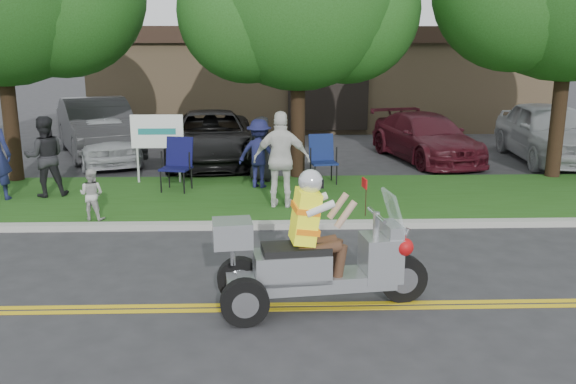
{
  "coord_description": "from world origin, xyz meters",
  "views": [
    {
      "loc": [
        -0.22,
        -7.98,
        3.42
      ],
      "look_at": [
        0.09,
        2.0,
        0.96
      ],
      "focal_mm": 38.0,
      "sensor_mm": 36.0,
      "label": 1
    }
  ],
  "objects_px": {
    "spectator_adult_right": "(282,160)",
    "parked_car_right": "(426,137)",
    "parked_car_left": "(97,127)",
    "parked_car_mid": "(211,138)",
    "parked_car_far_left": "(105,139)",
    "lawn_chair_b": "(178,160)",
    "trike_scooter": "(313,261)",
    "lawn_chair_a": "(322,156)",
    "parked_car_far_right": "(549,132)",
    "spectator_adult_mid": "(45,157)"
  },
  "relations": [
    {
      "from": "spectator_adult_right",
      "to": "parked_car_right",
      "type": "relative_size",
      "value": 0.42
    },
    {
      "from": "parked_car_left",
      "to": "parked_car_right",
      "type": "distance_m",
      "value": 9.98
    },
    {
      "from": "parked_car_mid",
      "to": "parked_car_far_left",
      "type": "bearing_deg",
      "value": 170.16
    },
    {
      "from": "lawn_chair_b",
      "to": "parked_car_far_left",
      "type": "bearing_deg",
      "value": 137.23
    },
    {
      "from": "trike_scooter",
      "to": "parked_car_mid",
      "type": "bearing_deg",
      "value": 95.23
    },
    {
      "from": "lawn_chair_a",
      "to": "parked_car_mid",
      "type": "bearing_deg",
      "value": 125.79
    },
    {
      "from": "parked_car_far_left",
      "to": "parked_car_mid",
      "type": "bearing_deg",
      "value": -25.62
    },
    {
      "from": "parked_car_mid",
      "to": "parked_car_far_right",
      "type": "distance_m",
      "value": 9.89
    },
    {
      "from": "spectator_adult_right",
      "to": "parked_car_left",
      "type": "xyz_separation_m",
      "value": [
        -5.53,
        6.61,
        -0.21
      ]
    },
    {
      "from": "parked_car_far_right",
      "to": "lawn_chair_a",
      "type": "bearing_deg",
      "value": -151.56
    },
    {
      "from": "trike_scooter",
      "to": "parked_car_right",
      "type": "bearing_deg",
      "value": 61.03
    },
    {
      "from": "lawn_chair_b",
      "to": "spectator_adult_mid",
      "type": "distance_m",
      "value": 2.87
    },
    {
      "from": "trike_scooter",
      "to": "parked_car_right",
      "type": "xyz_separation_m",
      "value": [
        4.08,
        10.27,
        0.03
      ]
    },
    {
      "from": "parked_car_far_left",
      "to": "parked_car_mid",
      "type": "height_order",
      "value": "parked_car_mid"
    },
    {
      "from": "spectator_adult_mid",
      "to": "parked_car_left",
      "type": "height_order",
      "value": "spectator_adult_mid"
    },
    {
      "from": "parked_car_left",
      "to": "parked_car_right",
      "type": "bearing_deg",
      "value": -30.29
    },
    {
      "from": "lawn_chair_a",
      "to": "parked_car_mid",
      "type": "xyz_separation_m",
      "value": [
        -2.96,
        3.0,
        -0.01
      ]
    },
    {
      "from": "trike_scooter",
      "to": "parked_car_far_left",
      "type": "xyz_separation_m",
      "value": [
        -5.34,
        10.22,
        0.04
      ]
    },
    {
      "from": "spectator_adult_mid",
      "to": "parked_car_left",
      "type": "bearing_deg",
      "value": -104.96
    },
    {
      "from": "spectator_adult_mid",
      "to": "parked_car_far_right",
      "type": "height_order",
      "value": "spectator_adult_mid"
    },
    {
      "from": "parked_car_far_left",
      "to": "parked_car_left",
      "type": "bearing_deg",
      "value": 91.68
    },
    {
      "from": "parked_car_left",
      "to": "spectator_adult_mid",
      "type": "bearing_deg",
      "value": -110.2
    },
    {
      "from": "parked_car_left",
      "to": "lawn_chair_b",
      "type": "bearing_deg",
      "value": -81.62
    },
    {
      "from": "trike_scooter",
      "to": "parked_car_mid",
      "type": "xyz_separation_m",
      "value": [
        -2.23,
        10.02,
        0.1
      ]
    },
    {
      "from": "parked_car_left",
      "to": "trike_scooter",
      "type": "bearing_deg",
      "value": -86.83
    },
    {
      "from": "parked_car_left",
      "to": "spectator_adult_right",
      "type": "bearing_deg",
      "value": -74.07
    },
    {
      "from": "spectator_adult_right",
      "to": "parked_car_mid",
      "type": "bearing_deg",
      "value": -64.19
    },
    {
      "from": "spectator_adult_mid",
      "to": "lawn_chair_b",
      "type": "bearing_deg",
      "value": 172.11
    },
    {
      "from": "lawn_chair_a",
      "to": "spectator_adult_mid",
      "type": "distance_m",
      "value": 6.32
    },
    {
      "from": "parked_car_far_left",
      "to": "parked_car_far_right",
      "type": "relative_size",
      "value": 0.79
    },
    {
      "from": "parked_car_mid",
      "to": "parked_car_right",
      "type": "height_order",
      "value": "parked_car_mid"
    },
    {
      "from": "trike_scooter",
      "to": "spectator_adult_mid",
      "type": "relative_size",
      "value": 1.62
    },
    {
      "from": "spectator_adult_mid",
      "to": "parked_car_right",
      "type": "distance_m",
      "value": 10.54
    },
    {
      "from": "parked_car_mid",
      "to": "parked_car_right",
      "type": "xyz_separation_m",
      "value": [
        6.31,
        0.25,
        -0.06
      ]
    },
    {
      "from": "spectator_adult_mid",
      "to": "parked_car_left",
      "type": "xyz_separation_m",
      "value": [
        -0.37,
        5.55,
        -0.11
      ]
    },
    {
      "from": "lawn_chair_b",
      "to": "parked_car_mid",
      "type": "bearing_deg",
      "value": 95.82
    },
    {
      "from": "lawn_chair_b",
      "to": "spectator_adult_right",
      "type": "height_order",
      "value": "spectator_adult_right"
    },
    {
      "from": "parked_car_right",
      "to": "parked_car_far_left",
      "type": "bearing_deg",
      "value": 167.46
    },
    {
      "from": "parked_car_right",
      "to": "trike_scooter",
      "type": "bearing_deg",
      "value": -124.52
    },
    {
      "from": "parked_car_right",
      "to": "parked_car_far_right",
      "type": "relative_size",
      "value": 0.92
    },
    {
      "from": "parked_car_right",
      "to": "spectator_adult_mid",
      "type": "bearing_deg",
      "value": -167.84
    },
    {
      "from": "spectator_adult_right",
      "to": "parked_car_far_right",
      "type": "bearing_deg",
      "value": -140.7
    },
    {
      "from": "spectator_adult_mid",
      "to": "parked_car_left",
      "type": "relative_size",
      "value": 0.33
    },
    {
      "from": "lawn_chair_a",
      "to": "spectator_adult_right",
      "type": "height_order",
      "value": "spectator_adult_right"
    },
    {
      "from": "trike_scooter",
      "to": "lawn_chair_a",
      "type": "height_order",
      "value": "trike_scooter"
    },
    {
      "from": "lawn_chair_b",
      "to": "lawn_chair_a",
      "type": "bearing_deg",
      "value": 23.64
    },
    {
      "from": "parked_car_left",
      "to": "parked_car_far_right",
      "type": "xyz_separation_m",
      "value": [
        13.5,
        -1.31,
        -0.0
      ]
    },
    {
      "from": "spectator_adult_right",
      "to": "parked_car_mid",
      "type": "xyz_separation_m",
      "value": [
        -1.93,
        5.26,
        -0.34
      ]
    },
    {
      "from": "lawn_chair_a",
      "to": "parked_car_far_right",
      "type": "distance_m",
      "value": 7.57
    },
    {
      "from": "lawn_chair_a",
      "to": "parked_car_left",
      "type": "bearing_deg",
      "value": 137.67
    }
  ]
}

